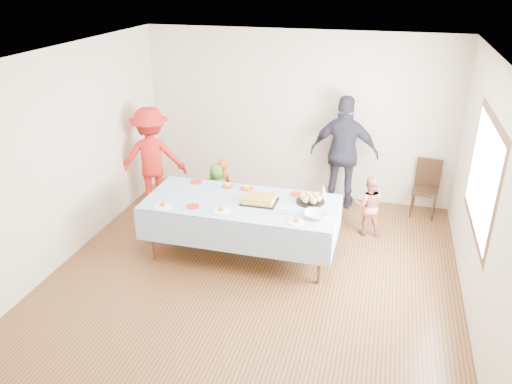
# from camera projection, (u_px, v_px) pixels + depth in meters

# --- Properties ---
(ground) EXTENTS (5.00, 5.00, 0.00)m
(ground) POSITION_uv_depth(u_px,v_px,m) (257.00, 270.00, 6.40)
(ground) COLOR #482914
(ground) RESTS_ON ground
(room_walls) EXTENTS (5.04, 5.04, 2.72)m
(room_walls) POSITION_uv_depth(u_px,v_px,m) (261.00, 139.00, 5.66)
(room_walls) COLOR beige
(room_walls) RESTS_ON ground
(party_table) EXTENTS (2.50, 1.10, 0.78)m
(party_table) POSITION_uv_depth(u_px,v_px,m) (241.00, 205.00, 6.48)
(party_table) COLOR brown
(party_table) RESTS_ON ground
(birthday_cake) EXTENTS (0.45, 0.35, 0.08)m
(birthday_cake) POSITION_uv_depth(u_px,v_px,m) (259.00, 200.00, 6.42)
(birthday_cake) COLOR black
(birthday_cake) RESTS_ON party_table
(rolls_tray) EXTENTS (0.37, 0.37, 0.11)m
(rolls_tray) POSITION_uv_depth(u_px,v_px,m) (310.00, 199.00, 6.42)
(rolls_tray) COLOR black
(rolls_tray) RESTS_ON party_table
(punch_bowl) EXTENTS (0.28, 0.28, 0.07)m
(punch_bowl) POSITION_uv_depth(u_px,v_px,m) (316.00, 215.00, 6.04)
(punch_bowl) COLOR silver
(punch_bowl) RESTS_ON party_table
(party_hat) EXTENTS (0.09, 0.09, 0.16)m
(party_hat) POSITION_uv_depth(u_px,v_px,m) (323.00, 190.00, 6.59)
(party_hat) COLOR silver
(party_hat) RESTS_ON party_table
(fork_pile) EXTENTS (0.24, 0.18, 0.07)m
(fork_pile) POSITION_uv_depth(u_px,v_px,m) (285.00, 210.00, 6.16)
(fork_pile) COLOR white
(fork_pile) RESTS_ON party_table
(plate_red_far_a) EXTENTS (0.17, 0.17, 0.01)m
(plate_red_far_a) POSITION_uv_depth(u_px,v_px,m) (196.00, 182.00, 7.03)
(plate_red_far_a) COLOR red
(plate_red_far_a) RESTS_ON party_table
(plate_red_far_b) EXTENTS (0.16, 0.16, 0.01)m
(plate_red_far_b) POSITION_uv_depth(u_px,v_px,m) (227.00, 186.00, 6.88)
(plate_red_far_b) COLOR red
(plate_red_far_b) RESTS_ON party_table
(plate_red_far_c) EXTENTS (0.17, 0.17, 0.01)m
(plate_red_far_c) POSITION_uv_depth(u_px,v_px,m) (247.00, 189.00, 6.81)
(plate_red_far_c) COLOR red
(plate_red_far_c) RESTS_ON party_table
(plate_red_far_d) EXTENTS (0.16, 0.16, 0.01)m
(plate_red_far_d) POSITION_uv_depth(u_px,v_px,m) (296.00, 194.00, 6.66)
(plate_red_far_d) COLOR red
(plate_red_far_d) RESTS_ON party_table
(plate_red_near) EXTENTS (0.17, 0.17, 0.01)m
(plate_red_near) POSITION_uv_depth(u_px,v_px,m) (193.00, 206.00, 6.31)
(plate_red_near) COLOR red
(plate_red_near) RESTS_ON party_table
(plate_white_left) EXTENTS (0.24, 0.24, 0.01)m
(plate_white_left) POSITION_uv_depth(u_px,v_px,m) (163.00, 206.00, 6.32)
(plate_white_left) COLOR white
(plate_white_left) RESTS_ON party_table
(plate_white_mid) EXTENTS (0.23, 0.23, 0.01)m
(plate_white_mid) POSITION_uv_depth(u_px,v_px,m) (221.00, 211.00, 6.21)
(plate_white_mid) COLOR white
(plate_white_mid) RESTS_ON party_table
(plate_white_right) EXTENTS (0.20, 0.20, 0.01)m
(plate_white_right) POSITION_uv_depth(u_px,v_px,m) (296.00, 222.00, 5.93)
(plate_white_right) COLOR white
(plate_white_right) RESTS_ON party_table
(dining_chair) EXTENTS (0.42, 0.42, 0.87)m
(dining_chair) POSITION_uv_depth(u_px,v_px,m) (427.00, 184.00, 7.70)
(dining_chair) COLOR black
(dining_chair) RESTS_ON ground
(toddler_left) EXTENTS (0.38, 0.31, 0.91)m
(toddler_left) POSITION_uv_depth(u_px,v_px,m) (224.00, 187.00, 7.70)
(toddler_left) COLOR #C04318
(toddler_left) RESTS_ON ground
(toddler_mid) EXTENTS (0.43, 0.29, 0.86)m
(toddler_mid) POSITION_uv_depth(u_px,v_px,m) (217.00, 190.00, 7.63)
(toddler_mid) COLOR #3C7727
(toddler_mid) RESTS_ON ground
(toddler_right) EXTENTS (0.46, 0.37, 0.89)m
(toddler_right) POSITION_uv_depth(u_px,v_px,m) (369.00, 205.00, 7.12)
(toddler_right) COLOR #B56254
(toddler_right) RESTS_ON ground
(adult_left) EXTENTS (1.19, 0.93, 1.62)m
(adult_left) POSITION_uv_depth(u_px,v_px,m) (152.00, 158.00, 7.84)
(adult_left) COLOR red
(adult_left) RESTS_ON ground
(adult_right) EXTENTS (1.08, 0.50, 1.81)m
(adult_right) POSITION_uv_depth(u_px,v_px,m) (344.00, 153.00, 7.77)
(adult_right) COLOR #2B2A3A
(adult_right) RESTS_ON ground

